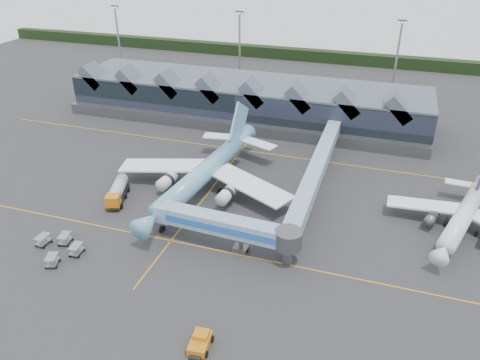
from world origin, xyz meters
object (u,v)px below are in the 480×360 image
(regional_jet, at_px, (464,215))
(fuel_truck, at_px, (118,190))
(pushback_tug, at_px, (200,342))
(main_airliner, at_px, (205,172))
(jet_bridge, at_px, (235,228))

(regional_jet, xyz_separation_m, fuel_truck, (-58.79, -8.95, -1.19))
(regional_jet, bearing_deg, pushback_tug, -112.94)
(pushback_tug, bearing_deg, main_airliner, 106.02)
(jet_bridge, height_order, pushback_tug, jet_bridge)
(regional_jet, relative_size, pushback_tug, 6.35)
(main_airliner, bearing_deg, pushback_tug, -62.77)
(main_airliner, bearing_deg, fuel_truck, -143.16)
(main_airliner, relative_size, pushback_tug, 9.71)
(main_airliner, height_order, pushback_tug, main_airliner)
(main_airliner, bearing_deg, jet_bridge, -48.53)
(fuel_truck, distance_m, pushback_tug, 38.47)
(jet_bridge, bearing_deg, fuel_truck, 165.86)
(regional_jet, height_order, jet_bridge, regional_jet)
(jet_bridge, relative_size, pushback_tug, 5.60)
(regional_jet, bearing_deg, fuel_truck, -153.14)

